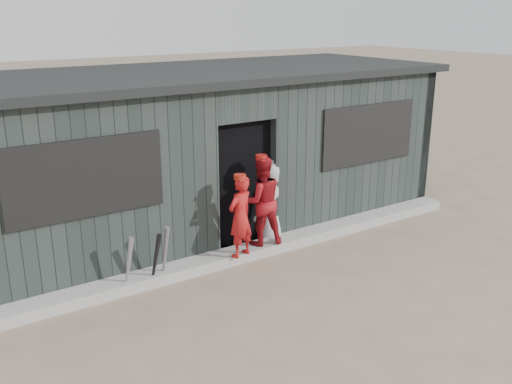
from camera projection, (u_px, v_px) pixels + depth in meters
ground at (335, 303)px, 7.19m from camera, size 80.00×80.00×0.00m
curb at (255, 250)px, 8.61m from camera, size 8.00×0.36×0.15m
bat_left at (129, 265)px, 7.33m from camera, size 0.14×0.28×0.82m
bat_mid at (165, 254)px, 7.61m from camera, size 0.08×0.31×0.85m
bat_right at (156, 260)px, 7.50m from camera, size 0.12×0.32×0.80m
player_red_left at (240, 217)px, 8.05m from camera, size 0.50×0.40×1.19m
player_red_right at (261, 201)px, 8.47m from camera, size 0.77×0.66×1.35m
player_grey_back at (269, 202)px, 8.93m from camera, size 0.77×0.67×1.32m
dugout at (200, 150)px, 9.57m from camera, size 8.30×3.30×2.62m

